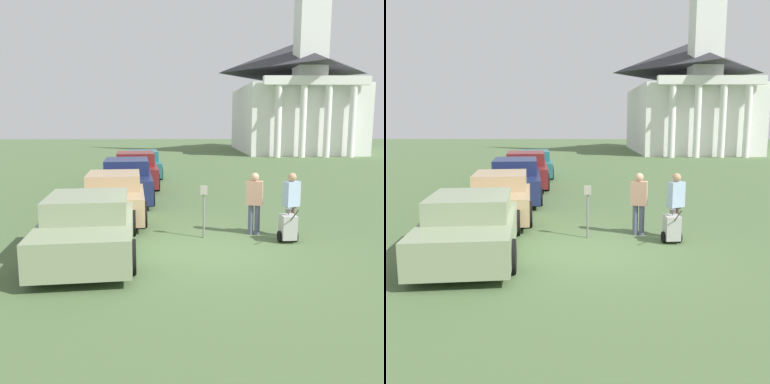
# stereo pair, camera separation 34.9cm
# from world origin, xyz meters

# --- Properties ---
(ground_plane) EXTENTS (120.00, 120.00, 0.00)m
(ground_plane) POSITION_xyz_m (0.00, 0.00, 0.00)
(ground_plane) COLOR #4C663D
(parked_car_sage) EXTENTS (2.43, 4.83, 1.39)m
(parked_car_sage) POSITION_xyz_m (-2.78, -0.05, 0.66)
(parked_car_sage) COLOR gray
(parked_car_sage) RESTS_ON ground_plane
(parked_car_tan) EXTENTS (2.29, 4.82, 1.42)m
(parked_car_tan) POSITION_xyz_m (-2.78, 3.70, 0.68)
(parked_car_tan) COLOR tan
(parked_car_tan) RESTS_ON ground_plane
(parked_car_navy) EXTENTS (2.36, 5.34, 1.55)m
(parked_car_navy) POSITION_xyz_m (-2.78, 6.92, 0.72)
(parked_car_navy) COLOR #19234C
(parked_car_navy) RESTS_ON ground_plane
(parked_car_maroon) EXTENTS (2.41, 5.41, 1.57)m
(parked_car_maroon) POSITION_xyz_m (-2.78, 10.21, 0.73)
(parked_car_maroon) COLOR maroon
(parked_car_maroon) RESTS_ON ground_plane
(parked_car_teal) EXTENTS (2.37, 5.43, 1.39)m
(parked_car_teal) POSITION_xyz_m (-2.78, 13.79, 0.65)
(parked_car_teal) COLOR #23666B
(parked_car_teal) RESTS_ON ground_plane
(parking_meter) EXTENTS (0.18, 0.09, 1.36)m
(parking_meter) POSITION_xyz_m (-0.13, 1.23, 0.95)
(parking_meter) COLOR slate
(parking_meter) RESTS_ON ground_plane
(person_worker) EXTENTS (0.47, 0.33, 1.66)m
(person_worker) POSITION_xyz_m (1.22, 1.52, 0.94)
(person_worker) COLOR #515670
(person_worker) RESTS_ON ground_plane
(person_supervisor) EXTENTS (0.47, 0.40, 1.69)m
(person_supervisor) POSITION_xyz_m (2.12, 1.22, 0.96)
(person_supervisor) COLOR #665B4C
(person_supervisor) RESTS_ON ground_plane
(equipment_cart) EXTENTS (0.48, 0.99, 1.00)m
(equipment_cart) POSITION_xyz_m (1.95, 0.80, 0.39)
(equipment_cart) COLOR #B2B2AD
(equipment_cart) RESTS_ON ground_plane
(church) EXTENTS (10.32, 14.80, 23.63)m
(church) POSITION_xyz_m (10.24, 32.33, 5.68)
(church) COLOR white
(church) RESTS_ON ground_plane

